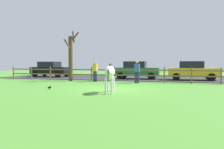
# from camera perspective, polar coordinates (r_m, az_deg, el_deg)

# --- Properties ---
(ground_plane) EXTENTS (60.00, 60.00, 0.00)m
(ground_plane) POSITION_cam_1_polar(r_m,az_deg,el_deg) (13.55, 0.12, -3.39)
(ground_plane) COLOR #47842D
(parking_asphalt) EXTENTS (28.00, 7.40, 0.05)m
(parking_asphalt) POSITION_cam_1_polar(r_m,az_deg,el_deg) (22.56, 7.29, -0.93)
(parking_asphalt) COLOR #2D2D33
(parking_asphalt) RESTS_ON ground_plane
(paddock_fence) EXTENTS (21.16, 0.11, 1.15)m
(paddock_fence) POSITION_cam_1_polar(r_m,az_deg,el_deg) (18.43, 3.43, 0.26)
(paddock_fence) COLOR brown
(paddock_fence) RESTS_ON ground_plane
(bare_tree) EXTENTS (1.15, 1.17, 4.03)m
(bare_tree) POSITION_cam_1_polar(r_m,az_deg,el_deg) (19.74, -9.81, 4.18)
(bare_tree) COLOR #513A23
(bare_tree) RESTS_ON ground_plane
(zebra) EXTENTS (0.72, 1.92, 1.41)m
(zebra) POSITION_cam_1_polar(r_m,az_deg,el_deg) (11.59, -0.48, 0.18)
(zebra) COLOR white
(zebra) RESTS_ON ground_plane
(crow_on_grass) EXTENTS (0.21, 0.10, 0.20)m
(crow_on_grass) POSITION_cam_1_polar(r_m,az_deg,el_deg) (13.41, -14.68, -3.00)
(crow_on_grass) COLOR black
(crow_on_grass) RESTS_ON ground_plane
(parked_car_green) EXTENTS (4.07, 2.02, 1.56)m
(parked_car_green) POSITION_cam_1_polar(r_m,az_deg,el_deg) (21.66, 5.88, 1.10)
(parked_car_green) COLOR #236B38
(parked_car_green) RESTS_ON parking_asphalt
(parked_car_yellow) EXTENTS (4.09, 2.07, 1.56)m
(parked_car_yellow) POSITION_cam_1_polar(r_m,az_deg,el_deg) (21.02, 18.63, 0.93)
(parked_car_yellow) COLOR yellow
(parked_car_yellow) RESTS_ON parking_asphalt
(parked_car_black) EXTENTS (4.04, 1.95, 1.56)m
(parked_car_black) POSITION_cam_1_polar(r_m,az_deg,el_deg) (25.56, -14.44, 1.26)
(parked_car_black) COLOR black
(parked_car_black) RESTS_ON parking_asphalt
(visitor_left_of_tree) EXTENTS (0.40, 0.29, 1.64)m
(visitor_left_of_tree) POSITION_cam_1_polar(r_m,az_deg,el_deg) (18.74, -4.06, 1.06)
(visitor_left_of_tree) COLOR #232847
(visitor_left_of_tree) RESTS_ON ground_plane
(visitor_right_of_tree) EXTENTS (0.37, 0.23, 1.64)m
(visitor_right_of_tree) POSITION_cam_1_polar(r_m,az_deg,el_deg) (17.36, 5.97, 0.92)
(visitor_right_of_tree) COLOR #232847
(visitor_right_of_tree) RESTS_ON ground_plane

